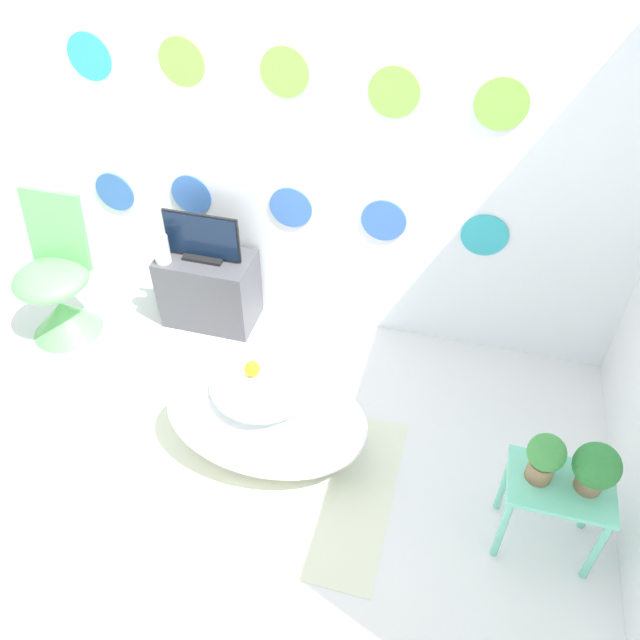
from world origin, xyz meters
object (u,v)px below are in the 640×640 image
(bathtub, at_px, (266,417))
(chair, at_px, (59,295))
(vase, at_px, (161,248))
(potted_plant_right, at_px, (596,468))
(tv, at_px, (202,239))
(potted_plant_left, at_px, (545,457))

(bathtub, xyz_separation_m, chair, (-1.51, 0.56, 0.01))
(vase, relative_size, potted_plant_right, 0.85)
(chair, distance_m, tv, 0.95)
(bathtub, xyz_separation_m, tv, (-0.68, 0.90, 0.33))
(bathtub, height_order, tv, tv)
(bathtub, bearing_deg, potted_plant_right, -5.44)
(chair, xyz_separation_m, potted_plant_right, (2.94, -0.69, 0.30))
(vase, bearing_deg, bathtub, -41.67)
(potted_plant_right, bearing_deg, bathtub, 174.56)
(chair, relative_size, potted_plant_right, 3.68)
(bathtub, relative_size, tv, 2.20)
(potted_plant_left, bearing_deg, chair, 165.82)
(chair, height_order, potted_plant_right, chair)
(bathtub, height_order, chair, chair)
(chair, relative_size, tv, 1.91)
(vase, xyz_separation_m, potted_plant_left, (2.14, -0.94, 0.01))
(bathtub, distance_m, potted_plant_left, 1.29)
(bathtub, relative_size, vase, 5.01)
(potted_plant_left, bearing_deg, tv, 151.71)
(bathtub, bearing_deg, potted_plant_left, -6.35)
(tv, bearing_deg, vase, -156.33)
(vase, height_order, potted_plant_left, potted_plant_left)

